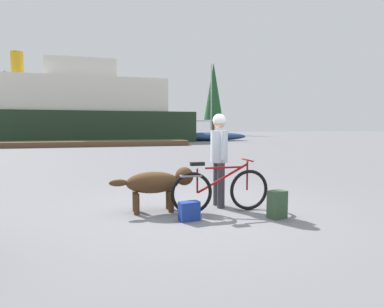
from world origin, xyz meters
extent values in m
plane|color=slate|center=(0.00, 0.00, 0.00)|extent=(160.00, 160.00, 0.00)
torus|color=black|center=(0.83, -0.19, 0.36)|extent=(0.73, 0.06, 0.73)
torus|color=black|center=(-0.24, -0.19, 0.36)|extent=(0.73, 0.06, 0.73)
cube|color=maroon|center=(0.35, -0.19, 0.78)|extent=(0.68, 0.03, 0.03)
cube|color=maroon|center=(0.33, -0.19, 0.60)|extent=(0.92, 0.03, 0.49)
cylinder|color=maroon|center=(-0.14, -0.19, 0.57)|extent=(0.03, 0.03, 0.42)
cylinder|color=maroon|center=(0.79, -0.19, 0.62)|extent=(0.03, 0.03, 0.52)
cube|color=black|center=(-0.14, -0.19, 0.86)|extent=(0.24, 0.10, 0.06)
cylinder|color=maroon|center=(0.79, -0.19, 0.90)|extent=(0.03, 0.44, 0.03)
cube|color=slate|center=(-0.26, -0.19, 0.66)|extent=(0.36, 0.14, 0.02)
cylinder|color=#333338|center=(0.39, 0.30, 0.42)|extent=(0.14, 0.14, 0.84)
cylinder|color=#333338|center=(0.39, 0.08, 0.42)|extent=(0.14, 0.14, 0.84)
cylinder|color=silver|center=(0.39, 0.19, 1.13)|extent=(0.32, 0.32, 0.59)
cylinder|color=silver|center=(0.39, 0.41, 1.17)|extent=(0.09, 0.09, 0.52)
cylinder|color=silver|center=(0.39, -0.03, 1.17)|extent=(0.09, 0.09, 0.52)
sphere|color=tan|center=(0.39, 0.19, 1.58)|extent=(0.23, 0.23, 0.23)
sphere|color=white|center=(0.39, 0.19, 1.61)|extent=(0.24, 0.24, 0.24)
ellipsoid|color=#472D19|center=(-0.85, 0.15, 0.52)|extent=(0.93, 0.44, 0.38)
sphere|color=#472D19|center=(-0.28, 0.15, 0.61)|extent=(0.33, 0.33, 0.33)
ellipsoid|color=#472D19|center=(-1.44, 0.15, 0.54)|extent=(0.32, 0.12, 0.12)
cylinder|color=#472D19|center=(-0.55, 0.27, 0.18)|extent=(0.10, 0.10, 0.36)
cylinder|color=#472D19|center=(-0.55, 0.03, 0.18)|extent=(0.10, 0.10, 0.36)
cylinder|color=#472D19|center=(-1.15, 0.27, 0.18)|extent=(0.10, 0.10, 0.36)
cylinder|color=#472D19|center=(-1.15, 0.03, 0.18)|extent=(0.10, 0.10, 0.36)
cube|color=#334C33|center=(1.06, -0.77, 0.23)|extent=(0.32, 0.26, 0.45)
cube|color=navy|center=(-0.37, -0.52, 0.15)|extent=(0.34, 0.23, 0.30)
cube|color=brown|center=(-2.30, 20.18, 0.20)|extent=(13.94, 2.83, 0.40)
cube|color=#1E331E|center=(-6.39, 28.41, 1.47)|extent=(26.72, 7.58, 2.95)
cube|color=silver|center=(-6.39, 28.41, 4.55)|extent=(21.38, 6.36, 3.20)
cube|color=silver|center=(-3.71, 28.41, 7.05)|extent=(6.41, 4.55, 1.80)
cylinder|color=#BF8C19|center=(-9.59, 28.41, 7.35)|extent=(1.10, 1.10, 2.40)
ellipsoid|color=navy|center=(9.09, 26.31, 0.45)|extent=(7.88, 2.21, 0.90)
cylinder|color=#B2B2B7|center=(9.09, 26.31, 4.43)|extent=(0.14, 0.14, 7.07)
cylinder|color=#B2B2B7|center=(7.90, 26.31, 2.10)|extent=(3.54, 0.10, 0.10)
cylinder|color=#4C331E|center=(-15.65, 46.68, 1.62)|extent=(0.31, 0.31, 3.25)
cone|color=#143819|center=(-15.65, 46.68, 6.45)|extent=(4.22, 4.22, 6.40)
cylinder|color=#4C331E|center=(-4.08, 46.71, 1.75)|extent=(0.48, 0.48, 3.49)
cone|color=#143819|center=(-4.08, 46.71, 7.55)|extent=(3.34, 3.34, 8.11)
cylinder|color=#4C331E|center=(16.56, 47.24, 1.35)|extent=(0.47, 0.47, 2.69)
cone|color=#1E4C28|center=(16.56, 47.24, 7.60)|extent=(3.28, 3.28, 9.82)
camera|label=1|loc=(-1.62, -5.29, 1.50)|focal=29.50mm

